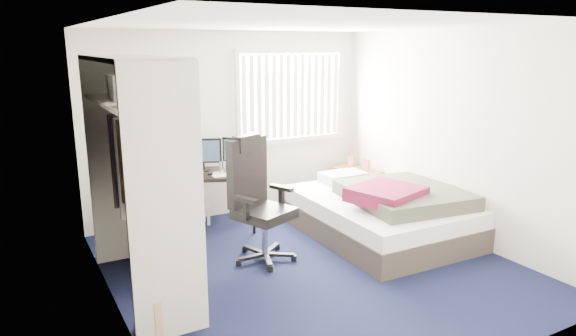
# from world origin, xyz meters

# --- Properties ---
(ground) EXTENTS (4.20, 4.20, 0.00)m
(ground) POSITION_xyz_m (0.00, 0.00, 0.00)
(ground) COLOR black
(ground) RESTS_ON ground
(room_shell) EXTENTS (4.20, 4.20, 4.20)m
(room_shell) POSITION_xyz_m (0.00, 0.00, 1.51)
(room_shell) COLOR silver
(room_shell) RESTS_ON ground
(window_assembly) EXTENTS (1.72, 0.09, 1.32)m
(window_assembly) POSITION_xyz_m (0.90, 2.04, 1.60)
(window_assembly) COLOR white
(window_assembly) RESTS_ON ground
(closet) EXTENTS (0.64, 1.84, 2.22)m
(closet) POSITION_xyz_m (-1.67, 0.27, 1.35)
(closet) COLOR beige
(closet) RESTS_ON ground
(desk) EXTENTS (1.64, 1.23, 1.19)m
(desk) POSITION_xyz_m (-0.61, 1.75, 0.76)
(desk) COLOR black
(desk) RESTS_ON ground
(office_chair) EXTENTS (0.84, 0.84, 1.37)m
(office_chair) POSITION_xyz_m (-0.39, 0.49, 0.53)
(office_chair) COLOR black
(office_chair) RESTS_ON ground
(footstool) EXTENTS (0.32, 0.26, 0.26)m
(footstool) POSITION_xyz_m (-0.62, 1.85, 0.20)
(footstool) COLOR white
(footstool) RESTS_ON ground
(nightstand) EXTENTS (0.52, 0.83, 0.71)m
(nightstand) POSITION_xyz_m (1.75, 1.58, 0.46)
(nightstand) COLOR brown
(nightstand) RESTS_ON ground
(bed) EXTENTS (1.70, 2.24, 0.72)m
(bed) POSITION_xyz_m (1.26, 0.37, 0.30)
(bed) COLOR #3A302A
(bed) RESTS_ON ground
(pine_box) EXTENTS (0.49, 0.39, 0.33)m
(pine_box) POSITION_xyz_m (-1.65, -0.43, 0.17)
(pine_box) COLOR tan
(pine_box) RESTS_ON ground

